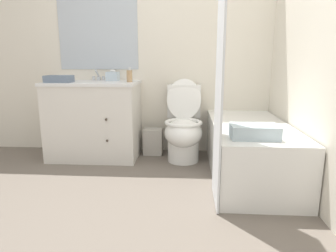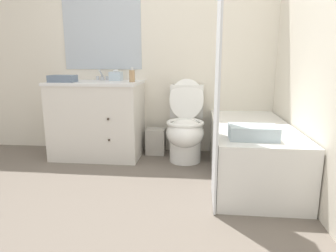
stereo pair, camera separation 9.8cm
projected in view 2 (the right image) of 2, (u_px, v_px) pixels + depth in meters
ground_plane at (138, 224)px, 1.96m from camera, size 14.00×14.00×0.00m
wall_back at (166, 41)px, 3.33m from camera, size 8.00×0.06×2.50m
wall_right at (308, 34)px, 2.37m from camera, size 0.05×2.66×2.50m
vanity_cabinet at (98, 118)px, 3.28m from camera, size 0.96×0.61×0.83m
sink_faucet at (102, 77)px, 3.39m from camera, size 0.14×0.12×0.12m
toilet at (186, 128)px, 3.14m from camera, size 0.39×0.65×0.86m
bathtub at (250, 150)px, 2.71m from camera, size 0.67×1.48×0.49m
shower_curtain at (218, 66)px, 2.06m from camera, size 0.01×0.44×2.01m
wastebasket at (156, 141)px, 3.40m from camera, size 0.21×0.18×0.29m
tissue_box at (116, 76)px, 3.29m from camera, size 0.13×0.13×0.12m
soap_dispenser at (132, 76)px, 3.10m from camera, size 0.06×0.06×0.15m
hand_towel_folded at (63, 79)px, 3.09m from camera, size 0.26×0.18×0.07m
bath_towel_folded at (253, 132)px, 2.17m from camera, size 0.34×0.22×0.10m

